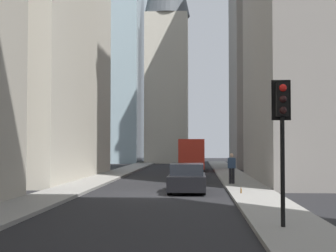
% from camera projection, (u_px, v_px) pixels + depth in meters
% --- Properties ---
extents(ground_plane, '(135.00, 135.00, 0.00)m').
position_uv_depth(ground_plane, '(157.00, 194.00, 24.17)').
color(ground_plane, black).
extents(sidewalk_right, '(90.00, 2.20, 0.14)m').
position_uv_depth(sidewalk_right, '(64.00, 192.00, 24.43)').
color(sidewalk_right, gray).
rests_on(sidewalk_right, ground_plane).
extents(sidewalk_left, '(90.00, 2.20, 0.14)m').
position_uv_depth(sidewalk_left, '(253.00, 193.00, 23.92)').
color(sidewalk_left, gray).
rests_on(sidewalk_left, ground_plane).
extents(building_left_far, '(12.02, 10.50, 31.72)m').
position_uv_depth(building_left_far, '(280.00, 16.00, 53.25)').
color(building_left_far, gray).
rests_on(building_left_far, ground_plane).
extents(church_spire, '(6.00, 6.00, 33.42)m').
position_uv_depth(church_spire, '(167.00, 29.00, 66.58)').
color(church_spire, beige).
rests_on(church_spire, ground_plane).
extents(delivery_truck, '(6.46, 2.25, 2.84)m').
position_uv_depth(delivery_truck, '(192.00, 154.00, 46.63)').
color(delivery_truck, red).
rests_on(delivery_truck, ground_plane).
extents(sedan_black, '(4.30, 1.78, 1.42)m').
position_uv_depth(sedan_black, '(187.00, 179.00, 24.90)').
color(sedan_black, black).
rests_on(sedan_black, ground_plane).
extents(traffic_light_foreground, '(0.43, 0.52, 3.95)m').
position_uv_depth(traffic_light_foreground, '(282.00, 118.00, 13.68)').
color(traffic_light_foreground, black).
rests_on(traffic_light_foreground, sidewalk_left).
extents(pedestrian, '(0.26, 0.44, 1.72)m').
position_uv_depth(pedestrian, '(232.00, 167.00, 28.84)').
color(pedestrian, black).
rests_on(pedestrian, sidewalk_left).
extents(discarded_bottle, '(0.07, 0.07, 0.27)m').
position_uv_depth(discarded_bottle, '(241.00, 191.00, 23.01)').
color(discarded_bottle, brown).
rests_on(discarded_bottle, sidewalk_left).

